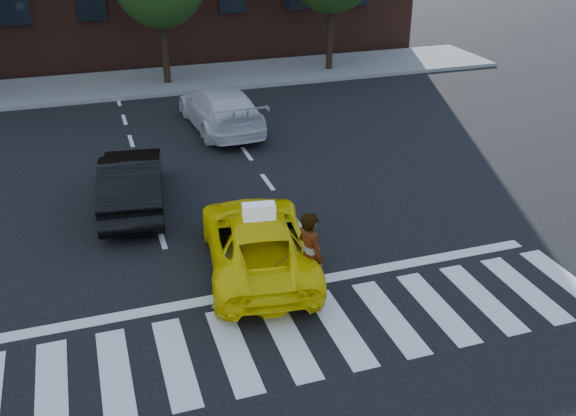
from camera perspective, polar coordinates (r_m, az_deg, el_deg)
The scene contains 10 objects.
ground at distance 11.65m, azimuth -0.01°, elevation -11.52°, with size 120.00×120.00×0.00m, color black.
crosswalk at distance 11.64m, azimuth -0.01°, elevation -11.50°, with size 13.00×2.40×0.01m, color silver.
stop_line at distance 12.88m, azimuth -2.27°, elevation -7.32°, with size 12.00×0.30×0.01m, color silver.
sidewalk_far at distance 27.30m, azimuth -11.84°, elevation 10.93°, with size 30.00×4.00×0.15m, color slate.
taxi at distance 13.33m, azimuth -2.77°, elevation -2.94°, with size 2.07×4.50×1.25m, color #FFE305.
black_sedan at distance 16.30m, azimuth -13.69°, elevation 2.29°, with size 1.46×4.18×1.38m, color black.
white_suv at distance 21.44m, azimuth -6.01°, elevation 8.84°, with size 1.97×4.84×1.41m, color silver.
woman at distance 12.20m, azimuth 1.97°, elevation -4.32°, with size 0.67×0.44×1.85m, color #999999.
dog at distance 12.20m, azimuth -5.64°, elevation -8.58°, with size 0.56×0.26×0.32m.
taxi_sign at distance 12.79m, azimuth -2.60°, elevation -0.30°, with size 0.65×0.28×0.32m, color white.
Camera 1 is at (-2.88, -8.70, 7.19)m, focal length 40.00 mm.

